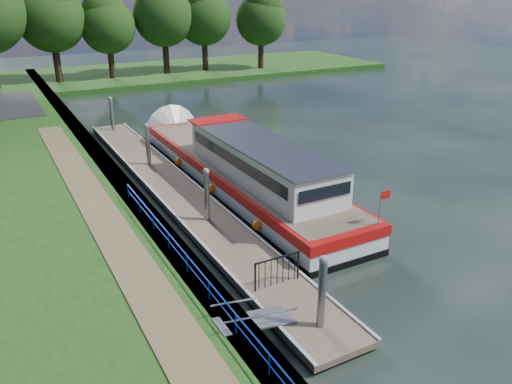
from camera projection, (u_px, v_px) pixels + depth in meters
ground at (311, 327)px, 16.55m from camera, size 160.00×160.00×0.00m
bank_edge at (118, 185)px, 27.46m from camera, size 1.10×90.00×0.78m
far_bank at (159, 73)px, 63.99m from camera, size 60.00×18.00×0.60m
footpath at (115, 237)px, 20.80m from camera, size 1.60×40.00×0.05m
blue_fence at (197, 272)px, 17.27m from camera, size 0.04×18.04×0.72m
pontoon at (175, 192)px, 27.04m from camera, size 2.50×30.00×0.56m
mooring_piles at (174, 173)px, 26.62m from camera, size 0.30×27.30×3.55m
gangway at (254, 320)px, 15.90m from camera, size 2.58×1.00×0.92m
gate_panel at (277, 267)px, 17.90m from camera, size 1.85×0.05×1.15m
barge at (236, 166)px, 28.14m from camera, size 4.36×21.15×4.78m
horizon_trees at (39, 13)px, 52.37m from camera, size 54.38×10.03×12.87m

